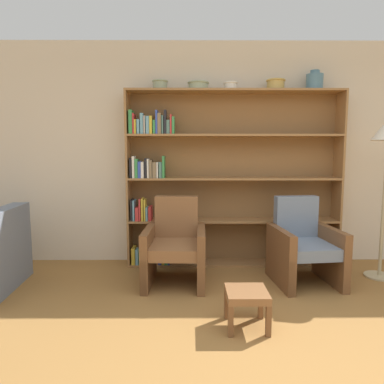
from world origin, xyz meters
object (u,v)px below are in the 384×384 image
at_px(bowl_terracotta, 198,85).
at_px(vase_tall, 315,82).
at_px(bowl_olive, 231,86).
at_px(bowl_sage, 276,84).
at_px(bookshelf, 217,180).
at_px(bowl_brass, 160,85).
at_px(armchair_leather, 175,246).
at_px(footstool, 247,298).
at_px(armchair_cushioned, 303,246).

height_order(bowl_terracotta, vase_tall, vase_tall).
height_order(bowl_olive, bowl_sage, bowl_sage).
xyz_separation_m(bookshelf, bowl_olive, (0.15, -0.03, 1.12)).
bearing_deg(bowl_brass, bowl_sage, 0.00).
height_order(bowl_sage, armchair_leather, bowl_sage).
bearing_deg(vase_tall, bookshelf, 178.52).
xyz_separation_m(bowl_brass, footstool, (0.81, -1.56, -1.95)).
relative_size(bookshelf, bowl_sage, 11.34).
height_order(bowl_sage, armchair_cushioned, bowl_sage).
bearing_deg(vase_tall, footstool, -123.32).
distance_m(bowl_terracotta, bowl_olive, 0.38).
distance_m(bowl_brass, footstool, 2.63).
bearing_deg(armchair_leather, armchair_cushioned, -178.16).
bearing_deg(armchair_leather, bookshelf, -126.53).
relative_size(bowl_terracotta, armchair_cushioned, 0.28).
xyz_separation_m(vase_tall, armchair_cushioned, (-0.26, -0.59, -1.84)).
bearing_deg(vase_tall, armchair_cushioned, -113.67).
bearing_deg(bookshelf, bowl_terracotta, -172.76).
xyz_separation_m(bowl_olive, vase_tall, (1.00, -0.00, 0.05)).
xyz_separation_m(bowl_olive, armchair_leather, (-0.64, -0.59, -1.79)).
xyz_separation_m(vase_tall, armchair_leather, (-1.64, -0.59, -1.84)).
height_order(bowl_terracotta, bowl_sage, bowl_sage).
relative_size(vase_tall, armchair_leather, 0.25).
distance_m(bowl_olive, armchair_leather, 1.99).
bearing_deg(bowl_brass, armchair_cushioned, -20.57).
distance_m(bowl_terracotta, armchair_cushioned, 2.20).
distance_m(bowl_terracotta, vase_tall, 1.38).
height_order(bowl_sage, footstool, bowl_sage).
relative_size(bowl_terracotta, bowl_sage, 1.13).
relative_size(bowl_brass, armchair_cushioned, 0.21).
distance_m(bowl_olive, footstool, 2.49).
bearing_deg(bookshelf, bowl_olive, -11.15).
xyz_separation_m(bowl_sage, armchair_leather, (-1.18, -0.59, -1.81)).
bearing_deg(vase_tall, bowl_brass, 180.00).
xyz_separation_m(bookshelf, bowl_sage, (0.69, -0.03, 1.14)).
relative_size(bowl_sage, vase_tall, 1.00).
relative_size(bookshelf, footstool, 7.89).
bearing_deg(bookshelf, armchair_leather, -128.38).
bearing_deg(bowl_sage, bookshelf, 177.53).
relative_size(bowl_olive, footstool, 0.52).
height_order(bowl_olive, armchair_cushioned, bowl_olive).
xyz_separation_m(bowl_sage, footstool, (-0.57, -1.56, -1.96)).
height_order(bowl_brass, bowl_sage, bowl_sage).
height_order(bookshelf, bowl_terracotta, bowl_terracotta).
relative_size(bowl_terracotta, footstool, 0.79).
relative_size(vase_tall, armchair_cushioned, 0.25).
xyz_separation_m(armchair_leather, armchair_cushioned, (1.38, -0.00, 0.00)).
height_order(bowl_terracotta, armchair_cushioned, bowl_terracotta).
xyz_separation_m(bowl_terracotta, bowl_sage, (0.92, 0.00, 0.02)).
xyz_separation_m(bowl_terracotta, vase_tall, (1.38, 0.00, 0.05)).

